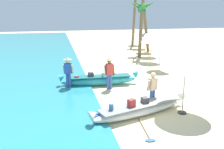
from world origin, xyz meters
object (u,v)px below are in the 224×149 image
person_vendor_assistant (68,71)px  person_tourist_customer (153,88)px  cooler_box (101,118)px  palm_tree_tall_inland (136,1)px  patio_umbrella_large (186,64)px  paddle (146,132)px  person_vendor_hatted (109,71)px  palm_tree_mid_cluster (142,10)px  boat_white_foreground (141,109)px  boat_cyan_midground (99,80)px

person_vendor_assistant → person_tourist_customer: bearing=-45.0°
person_vendor_assistant → cooler_box: bearing=-77.6°
palm_tree_tall_inland → patio_umbrella_large: bearing=-101.8°
patio_umbrella_large → paddle: bearing=-148.1°
palm_tree_tall_inland → paddle: bearing=-106.6°
person_vendor_hatted → paddle: (0.22, -5.07, -0.96)m
palm_tree_mid_cluster → boat_white_foreground: bearing=-109.1°
cooler_box → paddle: (1.37, -1.17, -0.13)m
person_vendor_hatted → palm_tree_mid_cluster: 9.72m
person_vendor_assistant → patio_umbrella_large: patio_umbrella_large is taller
palm_tree_tall_inland → cooler_box: bearing=-111.3°
person_vendor_hatted → person_vendor_assistant: size_ratio=0.99×
boat_cyan_midground → person_tourist_customer: bearing=-65.0°
person_tourist_customer → palm_tree_tall_inland: size_ratio=0.25×
palm_tree_mid_cluster → paddle: size_ratio=2.79×
boat_white_foreground → person_tourist_customer: size_ratio=2.91×
paddle → person_vendor_hatted: bearing=92.5°
cooler_box → boat_cyan_midground: bearing=92.4°
person_tourist_customer → cooler_box: 2.72m
cooler_box → paddle: cooler_box is taller
palm_tree_mid_cluster → paddle: (-4.32, -13.12, -3.99)m
boat_white_foreground → paddle: size_ratio=2.60×
palm_tree_mid_cluster → person_tourist_customer: bearing=-106.6°
person_tourist_customer → patio_umbrella_large: patio_umbrella_large is taller
person_tourist_customer → paddle: (-1.06, -2.17, -0.85)m
palm_tree_mid_cluster → paddle: palm_tree_mid_cluster is taller
boat_white_foreground → person_tourist_customer: 1.18m
person_tourist_customer → patio_umbrella_large: bearing=-42.9°
palm_tree_mid_cluster → paddle: 14.37m
patio_umbrella_large → palm_tree_mid_cluster: bearing=79.1°
palm_tree_tall_inland → paddle: (-5.92, -19.84, -4.95)m
boat_white_foreground → person_vendor_hatted: size_ratio=2.65×
boat_cyan_midground → cooler_box: (-0.72, -4.65, -0.14)m
patio_umbrella_large → palm_tree_tall_inland: bearing=78.2°
patio_umbrella_large → cooler_box: size_ratio=4.15×
cooler_box → person_vendor_assistant: bearing=113.6°
person_vendor_hatted → palm_tree_mid_cluster: palm_tree_mid_cluster is taller
palm_tree_tall_inland → palm_tree_mid_cluster: (-1.60, -6.72, -0.96)m
boat_white_foreground → paddle: bearing=-101.5°
boat_cyan_midground → person_vendor_hatted: size_ratio=2.61×
boat_cyan_midground → palm_tree_tall_inland: bearing=64.9°
person_vendor_assistant → palm_tree_mid_cluster: 10.51m
person_vendor_hatted → patio_umbrella_large: patio_umbrella_large is taller
person_vendor_hatted → palm_tree_mid_cluster: (4.54, 8.05, 3.03)m
person_vendor_assistant → person_vendor_hatted: bearing=-13.3°
patio_umbrella_large → person_tourist_customer: bearing=137.1°
person_vendor_assistant → palm_tree_tall_inland: bearing=59.9°
palm_tree_tall_inland → person_vendor_assistant: bearing=-120.1°
boat_white_foreground → patio_umbrella_large: bearing=-7.7°
person_tourist_customer → person_vendor_hatted: bearing=113.8°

